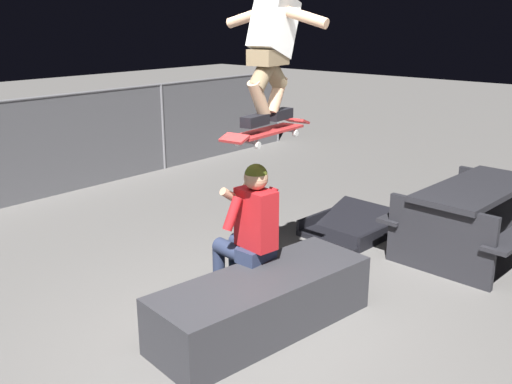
# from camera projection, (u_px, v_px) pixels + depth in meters

# --- Properties ---
(ground_plane) EXTENTS (40.00, 40.00, 0.00)m
(ground_plane) POSITION_uv_depth(u_px,v_px,m) (250.00, 335.00, 4.57)
(ground_plane) COLOR slate
(ledge_box_main) EXTENTS (1.95, 0.90, 0.46)m
(ledge_box_main) POSITION_uv_depth(u_px,v_px,m) (263.00, 303.00, 4.60)
(ledge_box_main) COLOR #38383D
(ledge_box_main) RESTS_ON ground
(person_sitting_on_ledge) EXTENTS (0.60, 0.77, 1.30)m
(person_sitting_on_ledge) POSITION_uv_depth(u_px,v_px,m) (248.00, 229.00, 4.85)
(person_sitting_on_ledge) COLOR #2D3856
(person_sitting_on_ledge) RESTS_ON ground
(skateboard) EXTENTS (1.04, 0.33, 0.13)m
(skateboard) POSITION_uv_depth(u_px,v_px,m) (268.00, 132.00, 4.51)
(skateboard) COLOR #B72D2D
(skater_airborne) EXTENTS (0.63, 0.89, 1.12)m
(skater_airborne) POSITION_uv_depth(u_px,v_px,m) (272.00, 41.00, 4.36)
(skater_airborne) COLOR black
(kicker_ramp) EXTENTS (1.01, 0.91, 0.37)m
(kicker_ramp) POSITION_uv_depth(u_px,v_px,m) (350.00, 229.00, 6.71)
(kicker_ramp) COLOR black
(kicker_ramp) RESTS_ON ground
(picnic_table_back) EXTENTS (1.76, 1.42, 0.75)m
(picnic_table_back) POSITION_uv_depth(u_px,v_px,m) (475.00, 208.00, 6.05)
(picnic_table_back) COLOR #28282D
(picnic_table_back) RESTS_ON ground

